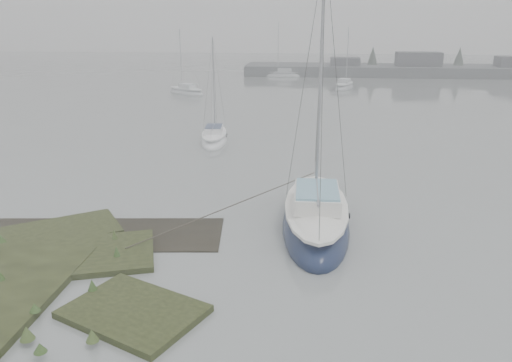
% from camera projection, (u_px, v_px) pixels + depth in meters
% --- Properties ---
extents(ground, '(160.00, 160.00, 0.00)m').
position_uv_depth(ground, '(249.00, 113.00, 42.33)').
color(ground, slate).
rests_on(ground, ground).
extents(far_shoreline, '(60.00, 8.00, 4.15)m').
position_uv_depth(far_shoreline, '(466.00, 70.00, 69.59)').
color(far_shoreline, '#4C4F51').
rests_on(far_shoreline, ground).
extents(sailboat_main, '(2.60, 7.69, 10.81)m').
position_uv_depth(sailboat_main, '(316.00, 219.00, 18.97)').
color(sailboat_main, '#121B38').
rests_on(sailboat_main, ground).
extents(sailboat_white, '(2.15, 5.16, 7.08)m').
position_uv_depth(sailboat_white, '(214.00, 138.00, 32.35)').
color(sailboat_white, white).
rests_on(sailboat_white, ground).
extents(sailboat_far_a, '(5.07, 4.35, 7.16)m').
position_uv_depth(sailboat_far_a, '(186.00, 92.00, 53.01)').
color(sailboat_far_a, silver).
rests_on(sailboat_far_a, ground).
extents(sailboat_far_b, '(3.12, 5.49, 7.36)m').
position_uv_depth(sailboat_far_b, '(344.00, 87.00, 57.32)').
color(sailboat_far_b, '#9EA2A8').
rests_on(sailboat_far_b, ground).
extents(sailboat_far_c, '(5.66, 1.93, 7.96)m').
position_uv_depth(sailboat_far_c, '(283.00, 75.00, 69.10)').
color(sailboat_far_c, '#B7BEC1').
rests_on(sailboat_far_c, ground).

